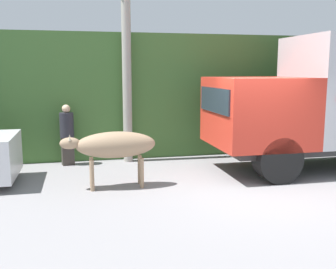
# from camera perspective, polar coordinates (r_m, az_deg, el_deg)

# --- Properties ---
(ground_plane) EXTENTS (60.00, 60.00, 0.00)m
(ground_plane) POSITION_cam_1_polar(r_m,az_deg,el_deg) (8.83, 13.06, -7.96)
(ground_plane) COLOR gray
(hillside_embankment) EXTENTS (32.00, 5.70, 3.65)m
(hillside_embankment) POSITION_cam_1_polar(r_m,az_deg,el_deg) (14.68, 2.04, 6.31)
(hillside_embankment) COLOR #426B33
(hillside_embankment) RESTS_ON ground_plane
(brown_cow) EXTENTS (2.07, 0.58, 1.26)m
(brown_cow) POSITION_cam_1_polar(r_m,az_deg,el_deg) (8.70, -7.83, -1.61)
(brown_cow) COLOR #9E7F60
(brown_cow) RESTS_ON ground_plane
(pedestrian_on_hill) EXTENTS (0.45, 0.45, 1.67)m
(pedestrian_on_hill) POSITION_cam_1_polar(r_m,az_deg,el_deg) (11.08, -14.45, 0.29)
(pedestrian_on_hill) COLOR #38332D
(pedestrian_on_hill) RESTS_ON ground_plane
(utility_pole) EXTENTS (0.90, 0.26, 5.82)m
(utility_pole) POSITION_cam_1_polar(r_m,az_deg,el_deg) (11.11, -6.04, 11.45)
(utility_pole) COLOR #9E998E
(utility_pole) RESTS_ON ground_plane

